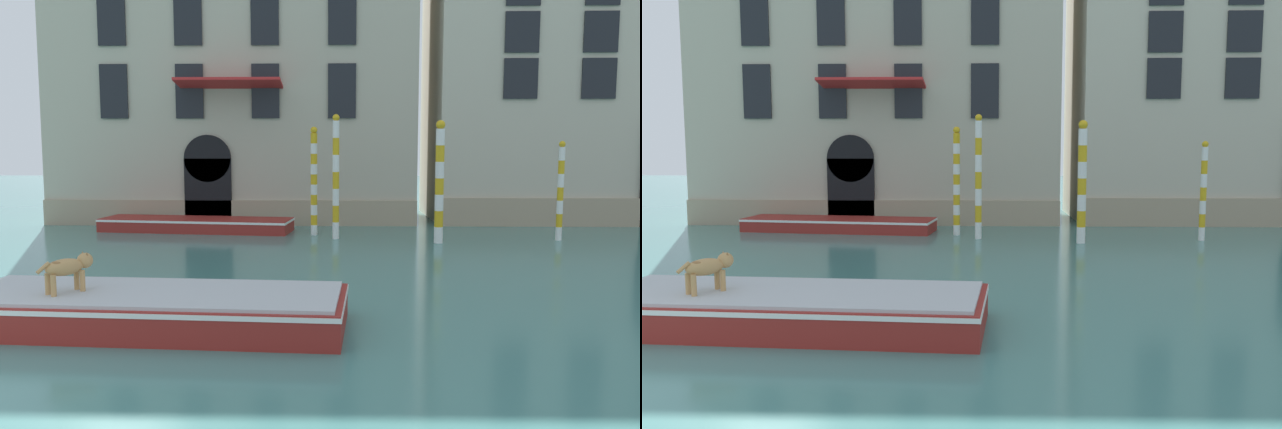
% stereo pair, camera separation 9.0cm
% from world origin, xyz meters
% --- Properties ---
extents(palazzo_left, '(14.69, 7.40, 13.76)m').
position_xyz_m(palazzo_left, '(1.62, 21.29, 6.87)').
color(palazzo_left, '#B2A893').
rests_on(palazzo_left, ground_plane).
extents(palazzo_right, '(14.73, 6.13, 13.29)m').
position_xyz_m(palazzo_right, '(17.24, 21.29, 6.63)').
color(palazzo_right, '#BCB29E').
rests_on(palazzo_right, ground_plane).
extents(boat_foreground, '(6.79, 2.76, 0.63)m').
position_xyz_m(boat_foreground, '(2.63, 4.42, 0.34)').
color(boat_foreground, maroon).
rests_on(boat_foreground, ground_plane).
extents(dog_on_deck, '(0.70, 0.82, 0.66)m').
position_xyz_m(dog_on_deck, '(1.26, 4.32, 1.06)').
color(dog_on_deck, tan).
rests_on(dog_on_deck, boat_foreground).
extents(boat_moored_near_palazzo, '(7.16, 2.62, 0.48)m').
position_xyz_m(boat_moored_near_palazzo, '(0.70, 16.60, 0.25)').
color(boat_moored_near_palazzo, maroon).
rests_on(boat_moored_near_palazzo, ground_plane).
extents(mooring_pole_0, '(0.29, 0.29, 3.92)m').
position_xyz_m(mooring_pole_0, '(9.11, 13.98, 1.98)').
color(mooring_pole_0, white).
rests_on(mooring_pole_0, ground_plane).
extents(mooring_pole_1, '(0.24, 0.24, 3.78)m').
position_xyz_m(mooring_pole_1, '(5.04, 15.71, 1.91)').
color(mooring_pole_1, white).
rests_on(mooring_pole_1, ground_plane).
extents(mooring_pole_2, '(0.21, 0.21, 3.27)m').
position_xyz_m(mooring_pole_2, '(13.20, 14.68, 1.65)').
color(mooring_pole_2, white).
rests_on(mooring_pole_2, ground_plane).
extents(mooring_pole_3, '(0.23, 0.23, 4.16)m').
position_xyz_m(mooring_pole_3, '(5.80, 14.82, 2.10)').
color(mooring_pole_3, white).
rests_on(mooring_pole_3, ground_plane).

